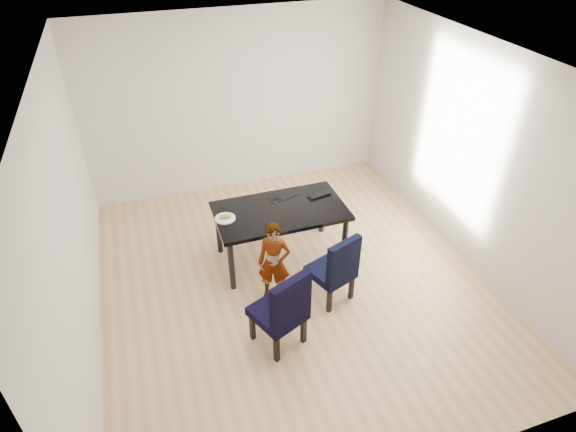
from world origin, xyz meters
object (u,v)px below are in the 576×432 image
object	(u,v)px
child	(274,262)
dining_table	(280,234)
chair_left	(278,307)
chair_right	(331,266)
plate	(225,218)
laptop	(317,193)

from	to	relation	value
child	dining_table	bearing A→B (deg)	90.97
chair_left	chair_right	world-z (taller)	chair_left
dining_table	child	world-z (taller)	child
dining_table	plate	distance (m)	0.78
plate	laptop	size ratio (longest dim) A/B	0.78
chair_left	chair_right	distance (m)	0.89
chair_left	dining_table	bearing A→B (deg)	47.83
dining_table	chair_right	size ratio (longest dim) A/B	1.75
chair_right	laptop	size ratio (longest dim) A/B	2.94
child	laptop	world-z (taller)	child
dining_table	laptop	world-z (taller)	laptop
child	laptop	bearing A→B (deg)	69.48
chair_right	child	world-z (taller)	child
dining_table	laptop	distance (m)	0.72
chair_right	plate	world-z (taller)	chair_right
dining_table	chair_left	world-z (taller)	chair_left
chair_right	child	bearing A→B (deg)	140.25
laptop	plate	bearing A→B (deg)	-2.69
chair_left	child	xyz separation A→B (m)	(0.17, 0.66, 0.02)
dining_table	chair_right	bearing A→B (deg)	-69.60
chair_left	plate	xyz separation A→B (m)	(-0.23, 1.33, 0.27)
chair_left	chair_right	xyz separation A→B (m)	(0.77, 0.44, -0.03)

